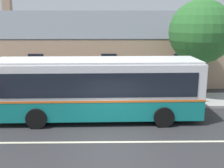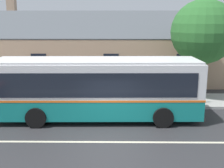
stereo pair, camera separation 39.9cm
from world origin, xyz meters
name	(u,v)px [view 1 (the left image)]	position (x,y,z in m)	size (l,w,h in m)	color
ground_plane	(113,142)	(0.00, 0.00, 0.00)	(300.00, 300.00, 0.00)	#2D2D30
sidewalk_far	(111,100)	(0.00, 6.00, 0.07)	(60.00, 3.00, 0.15)	#9E9E99
lane_divider_stripe	(113,142)	(0.00, 0.00, 0.00)	(60.00, 0.16, 0.01)	beige
community_building	(79,55)	(-2.77, 13.60, 1.96)	(23.26, 8.93, 6.83)	tan
transit_bus	(97,87)	(-0.75, 2.90, 1.69)	(10.58, 2.90, 3.15)	#147F7A
bench_down_street	(18,95)	(-5.68, 5.55, 0.56)	(1.54, 0.51, 0.94)	brown
street_tree_primary	(200,34)	(5.65, 6.83, 4.20)	(4.05, 4.05, 6.35)	#4C3828
bus_stop_sign	(195,79)	(4.92, 4.99, 1.64)	(0.36, 0.07, 2.40)	gray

